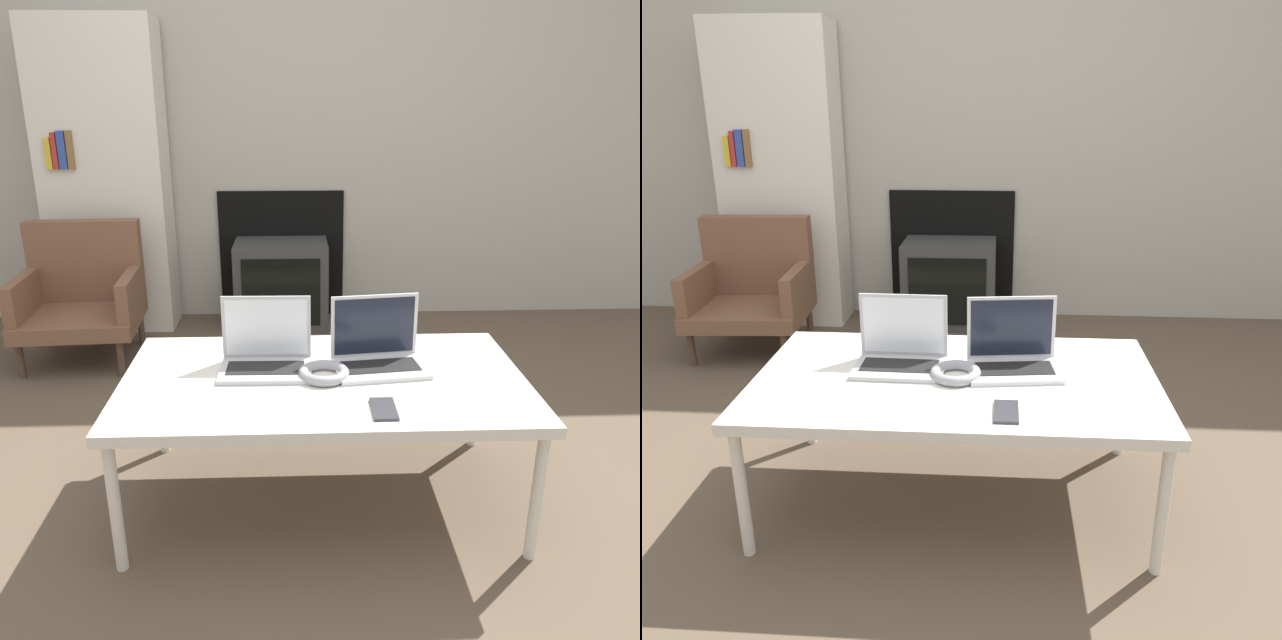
% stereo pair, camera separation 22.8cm
% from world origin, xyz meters
% --- Properties ---
extents(ground_plane, '(14.00, 14.00, 0.00)m').
position_xyz_m(ground_plane, '(0.00, 0.00, 0.00)').
color(ground_plane, brown).
extents(wall_back, '(7.00, 0.08, 2.60)m').
position_xyz_m(wall_back, '(-0.00, 2.16, 1.29)').
color(wall_back, '#ADA89E').
rests_on(wall_back, ground_plane).
extents(table, '(1.30, 0.74, 0.46)m').
position_xyz_m(table, '(0.00, 0.14, 0.43)').
color(table, silver).
rests_on(table, ground_plane).
extents(laptop_left, '(0.30, 0.21, 0.23)m').
position_xyz_m(laptop_left, '(-0.19, 0.21, 0.52)').
color(laptop_left, '#B2B2B7').
rests_on(laptop_left, table).
extents(laptop_right, '(0.32, 0.24, 0.23)m').
position_xyz_m(laptop_right, '(0.19, 0.21, 0.52)').
color(laptop_right, silver).
rests_on(laptop_right, table).
extents(headphones, '(0.17, 0.17, 0.03)m').
position_xyz_m(headphones, '(0.00, 0.13, 0.48)').
color(headphones, gray).
rests_on(headphones, table).
extents(phone, '(0.07, 0.13, 0.01)m').
position_xyz_m(phone, '(0.16, -0.10, 0.47)').
color(phone, '#333338').
rests_on(phone, table).
extents(tv, '(0.55, 0.37, 0.51)m').
position_xyz_m(tv, '(-0.17, 1.93, 0.26)').
color(tv, '#383838').
rests_on(tv, ground_plane).
extents(armchair, '(0.62, 0.57, 0.71)m').
position_xyz_m(armchair, '(-1.22, 1.50, 0.36)').
color(armchair, brown).
rests_on(armchair, ground_plane).
extents(bookshelf, '(0.69, 0.32, 1.74)m').
position_xyz_m(bookshelf, '(-1.17, 1.96, 0.87)').
color(bookshelf, silver).
rests_on(bookshelf, ground_plane).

